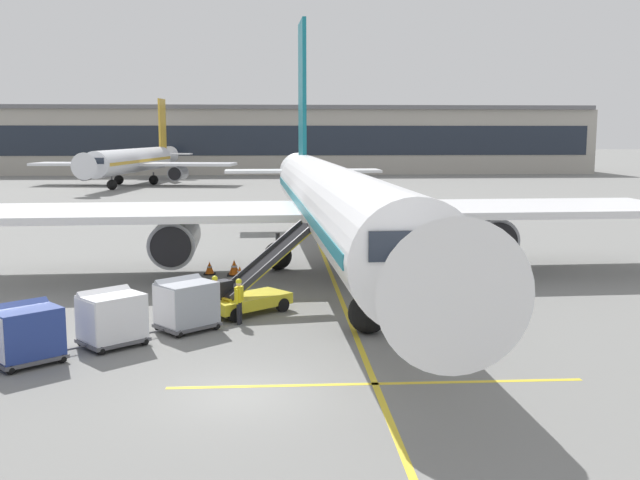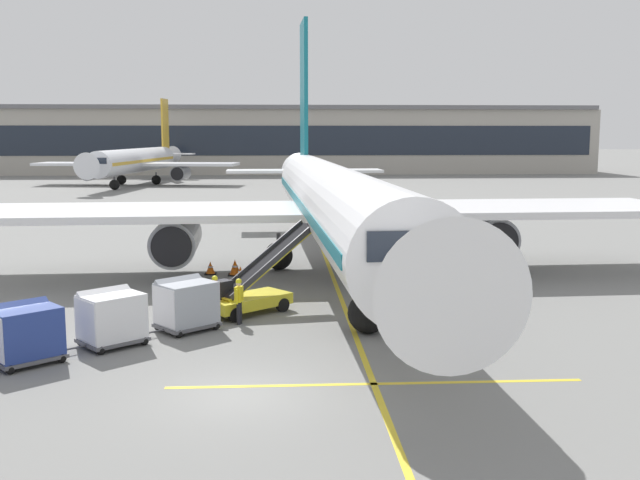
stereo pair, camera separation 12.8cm
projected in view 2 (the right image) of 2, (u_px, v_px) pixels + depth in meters
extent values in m
plane|color=slate|center=(239.00, 394.00, 20.20)|extent=(600.00, 600.00, 0.00)
cylinder|color=white|center=(334.00, 201.00, 36.53)|extent=(5.01, 36.25, 3.58)
cube|color=#146B7A|center=(334.00, 201.00, 36.53)|extent=(4.99, 34.81, 0.43)
cone|color=white|center=(432.00, 280.00, 16.97)|extent=(3.54, 3.71, 3.40)
cone|color=white|center=(303.00, 173.00, 57.11)|extent=(3.27, 5.85, 3.04)
cube|color=white|center=(147.00, 212.00, 36.61)|extent=(17.44, 7.90, 0.36)
cylinder|color=#93969E|center=(176.00, 239.00, 36.23)|extent=(2.41, 4.78, 2.22)
cylinder|color=black|center=(171.00, 247.00, 33.86)|extent=(1.89, 0.19, 1.89)
cube|color=white|center=(508.00, 209.00, 38.39)|extent=(17.44, 7.90, 0.36)
cylinder|color=#93969E|center=(484.00, 235.00, 37.72)|extent=(2.41, 4.78, 2.22)
cylinder|color=black|center=(499.00, 242.00, 35.35)|extent=(1.89, 0.19, 1.89)
cube|color=#146B7A|center=(304.00, 96.00, 54.85)|extent=(0.45, 4.34, 10.84)
cube|color=white|center=(304.00, 171.00, 55.38)|extent=(11.78, 3.35, 0.20)
cube|color=#1E2633|center=(409.00, 242.00, 19.36)|extent=(2.57, 1.71, 0.79)
cylinder|color=#47474C|center=(368.00, 296.00, 26.20)|extent=(0.22, 0.22, 1.21)
sphere|color=black|center=(368.00, 313.00, 26.29)|extent=(1.49, 1.49, 1.49)
cylinder|color=#47474C|center=(279.00, 244.00, 38.40)|extent=(0.22, 0.22, 1.21)
sphere|color=black|center=(279.00, 256.00, 38.49)|extent=(1.49, 1.49, 1.49)
cylinder|color=#47474C|center=(380.00, 243.00, 38.91)|extent=(0.22, 0.22, 1.21)
sphere|color=black|center=(380.00, 254.00, 39.00)|extent=(1.49, 1.49, 1.49)
cube|color=gold|center=(248.00, 301.00, 29.18)|extent=(3.63, 3.41, 0.44)
cube|color=black|center=(223.00, 289.00, 28.72)|extent=(0.82, 0.81, 0.70)
cylinder|color=#333338|center=(237.00, 285.00, 29.17)|extent=(0.08, 0.08, 0.80)
cube|color=gold|center=(268.00, 261.00, 29.69)|extent=(4.12, 3.66, 2.68)
cube|color=black|center=(268.00, 259.00, 29.68)|extent=(3.91, 3.45, 2.52)
cube|color=#333338|center=(275.00, 259.00, 29.36)|extent=(3.54, 2.98, 2.70)
cube|color=#333338|center=(262.00, 257.00, 29.99)|extent=(3.54, 2.98, 2.70)
cylinder|color=black|center=(283.00, 305.00, 29.48)|extent=(0.56, 0.51, 0.56)
cylinder|color=black|center=(260.00, 299.00, 30.55)|extent=(0.56, 0.51, 0.56)
cylinder|color=black|center=(235.00, 315.00, 27.87)|extent=(0.56, 0.51, 0.56)
cylinder|color=black|center=(212.00, 308.00, 28.93)|extent=(0.56, 0.51, 0.56)
cube|color=#515156|center=(187.00, 324.00, 26.74)|extent=(2.56, 2.51, 0.12)
cylinder|color=#4C4C51|center=(155.00, 332.00, 25.82)|extent=(0.58, 0.51, 0.07)
cube|color=#9EA3AD|center=(187.00, 303.00, 26.63)|extent=(2.42, 2.37, 1.50)
cube|color=#9EA3AD|center=(180.00, 287.00, 26.85)|extent=(1.94, 1.82, 0.74)
cube|color=silver|center=(163.00, 307.00, 25.97)|extent=(0.95, 1.12, 1.38)
sphere|color=black|center=(158.00, 326.00, 26.69)|extent=(0.30, 0.30, 0.30)
sphere|color=black|center=(179.00, 334.00, 25.72)|extent=(0.30, 0.30, 0.30)
sphere|color=black|center=(195.00, 319.00, 27.78)|extent=(0.30, 0.30, 0.30)
sphere|color=black|center=(216.00, 326.00, 26.81)|extent=(0.30, 0.30, 0.30)
cube|color=#515156|center=(113.00, 340.00, 24.79)|extent=(2.56, 2.51, 0.12)
cylinder|color=#4C4C51|center=(75.00, 348.00, 23.87)|extent=(0.58, 0.51, 0.07)
cube|color=silver|center=(112.00, 316.00, 24.67)|extent=(2.42, 2.37, 1.50)
cube|color=silver|center=(105.00, 299.00, 24.89)|extent=(1.94, 1.82, 0.74)
cube|color=silver|center=(85.00, 321.00, 24.01)|extent=(0.95, 1.12, 1.38)
sphere|color=black|center=(81.00, 342.00, 24.74)|extent=(0.30, 0.30, 0.30)
sphere|color=black|center=(101.00, 350.00, 23.76)|extent=(0.30, 0.30, 0.30)
sphere|color=black|center=(124.00, 333.00, 25.83)|extent=(0.30, 0.30, 0.30)
sphere|color=black|center=(144.00, 341.00, 24.86)|extent=(0.30, 0.30, 0.30)
cube|color=#515156|center=(27.00, 357.00, 22.88)|extent=(2.56, 2.51, 0.12)
cube|color=navy|center=(26.00, 332.00, 22.76)|extent=(2.42, 2.37, 1.50)
cube|color=navy|center=(20.00, 313.00, 22.98)|extent=(1.94, 1.82, 0.74)
sphere|color=black|center=(10.00, 369.00, 21.85)|extent=(0.30, 0.30, 0.30)
sphere|color=black|center=(44.00, 349.00, 23.92)|extent=(0.30, 0.30, 0.30)
sphere|color=black|center=(62.00, 358.00, 22.95)|extent=(0.30, 0.30, 0.30)
cylinder|color=#514C42|center=(216.00, 310.00, 28.05)|extent=(0.15, 0.15, 0.86)
cylinder|color=#514C42|center=(215.00, 309.00, 28.21)|extent=(0.15, 0.15, 0.86)
cube|color=orange|center=(215.00, 291.00, 28.02)|extent=(0.38, 0.45, 0.58)
cube|color=white|center=(212.00, 291.00, 27.97)|extent=(0.15, 0.31, 0.08)
sphere|color=tan|center=(215.00, 280.00, 27.96)|extent=(0.21, 0.21, 0.21)
sphere|color=yellow|center=(215.00, 279.00, 27.95)|extent=(0.23, 0.23, 0.23)
cylinder|color=orange|center=(217.00, 293.00, 27.82)|extent=(0.09, 0.09, 0.56)
cylinder|color=orange|center=(213.00, 291.00, 28.24)|extent=(0.09, 0.09, 0.56)
cylinder|color=black|center=(238.00, 313.00, 27.47)|extent=(0.15, 0.15, 0.86)
cylinder|color=black|center=(240.00, 312.00, 27.65)|extent=(0.15, 0.15, 0.86)
cube|color=yellow|center=(239.00, 294.00, 27.46)|extent=(0.33, 0.43, 0.58)
cube|color=white|center=(236.00, 294.00, 27.48)|extent=(0.10, 0.33, 0.08)
sphere|color=beige|center=(239.00, 283.00, 27.40)|extent=(0.21, 0.21, 0.21)
sphere|color=yellow|center=(239.00, 282.00, 27.39)|extent=(0.23, 0.23, 0.23)
cylinder|color=yellow|center=(237.00, 297.00, 27.23)|extent=(0.09, 0.09, 0.56)
cylinder|color=yellow|center=(241.00, 294.00, 27.70)|extent=(0.09, 0.09, 0.56)
cube|color=black|center=(211.00, 274.00, 37.35)|extent=(0.58, 0.58, 0.05)
cone|color=orange|center=(210.00, 267.00, 37.30)|extent=(0.46, 0.46, 0.61)
cylinder|color=white|center=(210.00, 267.00, 37.29)|extent=(0.25, 0.25, 0.07)
cube|color=black|center=(235.00, 275.00, 37.12)|extent=(0.70, 0.70, 0.05)
cone|color=orange|center=(235.00, 267.00, 37.06)|extent=(0.56, 0.56, 0.74)
cylinder|color=white|center=(235.00, 266.00, 37.06)|extent=(0.31, 0.31, 0.09)
cube|color=black|center=(241.00, 279.00, 36.12)|extent=(0.56, 0.56, 0.05)
cone|color=orange|center=(240.00, 272.00, 36.08)|extent=(0.45, 0.45, 0.59)
cylinder|color=white|center=(240.00, 272.00, 36.07)|extent=(0.25, 0.25, 0.07)
cube|color=yellow|center=(332.00, 275.00, 37.07)|extent=(0.20, 110.00, 0.01)
cube|color=yellow|center=(376.00, 384.00, 21.03)|extent=(12.00, 0.20, 0.01)
cube|color=#A8A399|center=(271.00, 141.00, 135.40)|extent=(114.40, 21.83, 11.13)
cube|color=#1E2633|center=(270.00, 141.00, 124.53)|extent=(110.97, 0.10, 5.01)
cube|color=slate|center=(271.00, 109.00, 132.39)|extent=(113.25, 18.55, 0.70)
cylinder|color=silver|center=(135.00, 161.00, 100.37)|extent=(6.82, 28.04, 3.29)
cube|color=gold|center=(135.00, 161.00, 100.37)|extent=(6.71, 26.94, 0.39)
cone|color=silver|center=(92.00, 166.00, 85.01)|extent=(3.52, 3.66, 3.12)
cone|color=silver|center=(168.00, 155.00, 116.68)|extent=(3.44, 5.57, 2.79)
cube|color=silver|center=(85.00, 164.00, 101.65)|extent=(13.83, 7.22, 0.36)
cylinder|color=#93969E|center=(91.00, 173.00, 101.20)|extent=(2.48, 3.85, 2.04)
cylinder|color=black|center=(86.00, 174.00, 99.36)|extent=(1.73, 0.34, 1.73)
cube|color=silver|center=(189.00, 164.00, 100.62)|extent=(13.83, 7.22, 0.36)
cylinder|color=#93969E|center=(181.00, 173.00, 100.31)|extent=(2.48, 3.85, 2.04)
cylinder|color=black|center=(177.00, 174.00, 98.48)|extent=(1.73, 0.34, 1.73)
cube|color=gold|center=(165.00, 126.00, 114.72)|extent=(0.71, 3.35, 8.35)
cube|color=silver|center=(165.00, 154.00, 115.08)|extent=(9.21, 3.36, 0.20)
cube|color=#1E2633|center=(99.00, 161.00, 87.21)|extent=(2.47, 1.76, 0.72)
cylinder|color=#47474C|center=(114.00, 180.00, 92.44)|extent=(0.22, 0.22, 1.07)
sphere|color=black|center=(115.00, 185.00, 92.52)|extent=(1.32, 1.32, 1.32)
cylinder|color=#47474C|center=(121.00, 176.00, 102.24)|extent=(0.22, 0.22, 1.07)
sphere|color=black|center=(122.00, 180.00, 102.32)|extent=(1.32, 1.32, 1.32)
cylinder|color=#47474C|center=(156.00, 176.00, 101.89)|extent=(0.22, 0.22, 1.07)
sphere|color=black|center=(156.00, 180.00, 101.97)|extent=(1.32, 1.32, 1.32)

